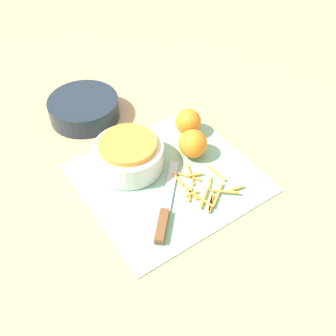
% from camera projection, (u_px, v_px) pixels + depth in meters
% --- Properties ---
extents(ground_plane, '(4.00, 4.00, 0.00)m').
position_uv_depth(ground_plane, '(168.00, 178.00, 0.96)').
color(ground_plane, tan).
extents(cutting_board, '(0.40, 0.38, 0.01)m').
position_uv_depth(cutting_board, '(168.00, 177.00, 0.96)').
color(cutting_board, '#84B793').
rests_on(cutting_board, ground_plane).
extents(bowl_speckled, '(0.17, 0.17, 0.08)m').
position_uv_depth(bowl_speckled, '(129.00, 154.00, 0.96)').
color(bowl_speckled, silver).
rests_on(bowl_speckled, cutting_board).
extents(bowl_dark, '(0.20, 0.20, 0.06)m').
position_uv_depth(bowl_dark, '(84.00, 108.00, 1.11)').
color(bowl_dark, '#1E2833').
rests_on(bowl_dark, ground_plane).
extents(knife, '(0.18, 0.19, 0.02)m').
position_uv_depth(knife, '(164.00, 214.00, 0.87)').
color(knife, brown).
rests_on(knife, cutting_board).
extents(orange_left, '(0.07, 0.07, 0.07)m').
position_uv_depth(orange_left, '(188.00, 122.00, 1.05)').
color(orange_left, orange).
rests_on(orange_left, cutting_board).
extents(orange_right, '(0.07, 0.07, 0.07)m').
position_uv_depth(orange_right, '(193.00, 144.00, 0.99)').
color(orange_right, orange).
rests_on(orange_right, cutting_board).
extents(peel_pile, '(0.14, 0.15, 0.01)m').
position_uv_depth(peel_pile, '(204.00, 188.00, 0.93)').
color(peel_pile, orange).
rests_on(peel_pile, cutting_board).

